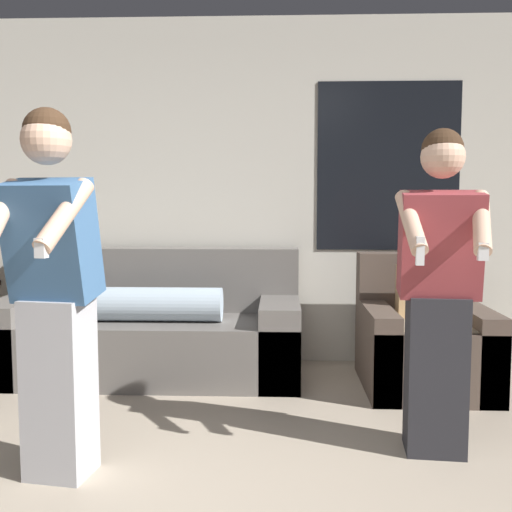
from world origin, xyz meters
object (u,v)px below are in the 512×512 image
object	(u,v)px
couch	(150,331)
person_right	(439,291)
armchair	(423,341)
person_left	(54,290)

from	to	relation	value
couch	person_right	distance (m)	2.25
couch	person_right	bearing A→B (deg)	-36.90
armchair	person_right	bearing A→B (deg)	-100.22
armchair	person_left	distance (m)	2.55
armchair	person_left	size ratio (longest dim) A/B	0.53
couch	person_right	xyz separation A→B (m)	(1.75, -1.31, 0.51)
person_right	couch	bearing A→B (deg)	143.10
person_left	person_right	bearing A→B (deg)	10.52
couch	person_right	size ratio (longest dim) A/B	1.34
armchair	person_right	size ratio (longest dim) A/B	0.55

